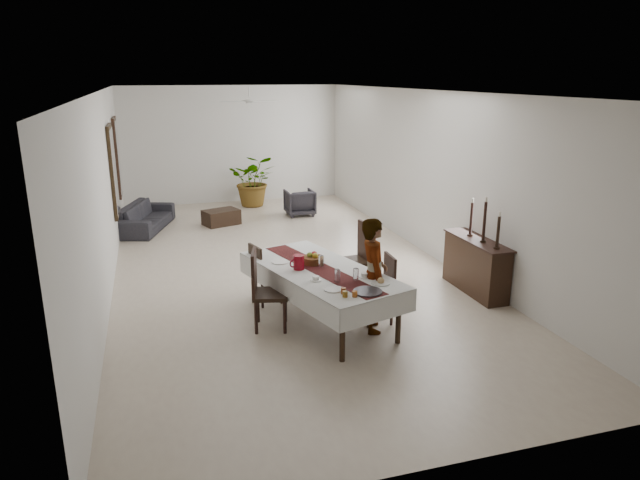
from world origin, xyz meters
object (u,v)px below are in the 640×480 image
Objects in this scene: woman at (373,275)px; sofa at (146,217)px; sideboard_body at (476,266)px; dining_table_top at (320,271)px; red_pitcher at (299,262)px.

woman is 7.26m from sofa.
sofa is (-5.21, 5.69, -0.13)m from sideboard_body.
woman is 1.12× the size of sideboard_body.
dining_table_top is at bearing -139.80° from sofa.
sofa is (-2.42, 6.06, -0.46)m from dining_table_top.
woman is 0.79× the size of sofa.
sideboard_body is 0.71× the size of sofa.
woman reaches higher than sideboard_body.
dining_table_top is 0.34m from red_pitcher.
sideboard_body reaches higher than sofa.
sofa is (-2.12, 5.99, -0.60)m from red_pitcher.
sideboard_body reaches higher than dining_table_top.
sideboard_body is (2.18, 0.89, -0.38)m from woman.
red_pitcher is at bearing -142.04° from sofa.
sideboard_body is at bearing 5.56° from red_pitcher.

